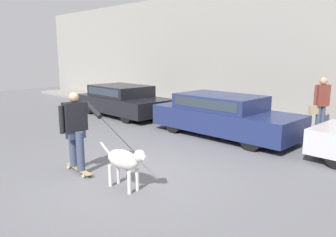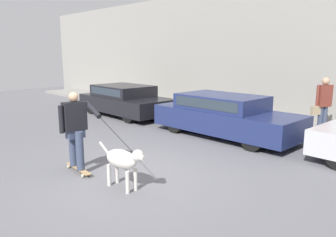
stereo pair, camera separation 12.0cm
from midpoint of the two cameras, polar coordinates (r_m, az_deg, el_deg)
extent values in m
plane|color=slate|center=(6.73, -7.56, -9.87)|extent=(36.00, 36.00, 0.00)
cube|color=gray|center=(12.01, 20.23, 10.63)|extent=(32.00, 0.30, 4.87)
cube|color=gray|center=(11.29, 17.18, -1.30)|extent=(30.00, 1.80, 0.13)
cylinder|color=black|center=(12.64, -1.64, 1.64)|extent=(0.63, 0.22, 0.62)
cylinder|color=black|center=(11.64, -7.48, 0.72)|extent=(0.63, 0.22, 0.62)
cylinder|color=black|center=(14.61, -8.39, 2.82)|extent=(0.63, 0.22, 0.62)
cylinder|color=black|center=(13.76, -13.83, 2.09)|extent=(0.63, 0.22, 0.62)
cube|color=black|center=(13.10, -8.01, 2.59)|extent=(4.17, 1.97, 0.57)
cube|color=black|center=(13.17, -8.49, 4.81)|extent=(2.35, 1.73, 0.43)
cube|color=#28333D|center=(12.71, -11.56, 4.58)|extent=(2.02, 0.07, 0.27)
cylinder|color=black|center=(9.77, 18.45, -1.84)|extent=(0.61, 0.21, 0.61)
cylinder|color=black|center=(8.51, 13.98, -3.46)|extent=(0.61, 0.21, 0.61)
cylinder|color=black|center=(11.22, 5.93, 0.31)|extent=(0.61, 0.21, 0.61)
cylinder|color=black|center=(10.15, 0.69, -0.78)|extent=(0.61, 0.21, 0.61)
cube|color=navy|center=(9.80, 9.43, -0.24)|extent=(4.43, 1.76, 0.62)
cube|color=navy|center=(9.81, 8.70, 2.90)|extent=(2.51, 1.56, 0.42)
cube|color=#28333D|center=(9.21, 5.84, 2.57)|extent=(2.19, 0.04, 0.27)
cylinder|color=beige|center=(5.97, -5.99, -10.54)|extent=(0.07, 0.07, 0.41)
cylinder|color=beige|center=(5.86, -7.35, -11.02)|extent=(0.07, 0.07, 0.41)
cylinder|color=beige|center=(6.34, -9.24, -9.32)|extent=(0.07, 0.07, 0.41)
cylinder|color=beige|center=(6.23, -10.57, -9.74)|extent=(0.07, 0.07, 0.41)
ellipsoid|color=beige|center=(5.98, -8.43, -7.03)|extent=(0.76, 0.38, 0.34)
sphere|color=beige|center=(5.62, -5.57, -6.51)|extent=(0.21, 0.21, 0.21)
cylinder|color=beige|center=(5.56, -4.88, -6.87)|extent=(0.12, 0.10, 0.10)
cylinder|color=beige|center=(6.31, -11.35, -5.18)|extent=(0.30, 0.06, 0.23)
cylinder|color=beige|center=(6.84, -13.92, -9.46)|extent=(0.07, 0.04, 0.07)
cylinder|color=beige|center=(6.78, -15.06, -9.71)|extent=(0.07, 0.04, 0.07)
cylinder|color=beige|center=(7.43, -16.37, -7.91)|extent=(0.07, 0.04, 0.07)
cylinder|color=beige|center=(7.38, -17.43, -8.12)|extent=(0.07, 0.04, 0.07)
cube|color=#A88456|center=(7.09, -15.76, -8.45)|extent=(0.97, 0.20, 0.02)
cylinder|color=#38425B|center=(6.86, -15.51, -5.52)|extent=(0.16, 0.16, 0.80)
cylinder|color=#38425B|center=(7.16, -16.68, -4.90)|extent=(0.16, 0.16, 0.80)
cube|color=#38425B|center=(6.93, -16.25, -2.67)|extent=(0.22, 0.37, 0.16)
cube|color=black|center=(6.85, -16.42, 0.34)|extent=(0.26, 0.47, 0.58)
sphere|color=tan|center=(6.79, -16.60, 3.57)|extent=(0.20, 0.20, 0.20)
cylinder|color=black|center=(6.75, -18.52, -0.22)|extent=(0.10, 0.10, 0.55)
cylinder|color=black|center=(6.72, -13.40, 1.48)|extent=(0.55, 0.13, 0.31)
cylinder|color=black|center=(6.06, -9.17, -3.01)|extent=(1.26, 0.09, 0.54)
cylinder|color=#3D4760|center=(10.21, 24.32, -0.34)|extent=(0.13, 0.13, 0.83)
cylinder|color=#3D4760|center=(10.30, 24.95, -0.29)|extent=(0.13, 0.13, 0.83)
cube|color=brown|center=(10.15, 24.96, 3.65)|extent=(0.34, 0.41, 0.60)
cylinder|color=brown|center=(10.00, 24.00, 3.72)|extent=(0.08, 0.08, 0.57)
cylinder|color=brown|center=(10.30, 25.91, 3.75)|extent=(0.08, 0.08, 0.57)
sphere|color=tan|center=(10.11, 25.16, 5.94)|extent=(0.21, 0.21, 0.21)
cube|color=tan|center=(10.05, 23.82, 1.39)|extent=(0.24, 0.33, 0.25)
camera|label=1|loc=(0.06, -90.46, -0.09)|focal=35.00mm
camera|label=2|loc=(0.06, 89.54, 0.09)|focal=35.00mm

